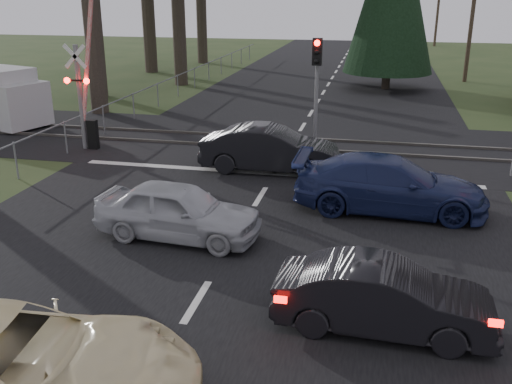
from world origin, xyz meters
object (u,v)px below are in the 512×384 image
(crossing_signal, at_px, (86,94))
(silver_car, at_px, (178,211))
(dark_hatchback, at_px, (384,298))
(utility_pole_mid, at_px, (474,5))
(blue_sedan, at_px, (390,185))
(dark_car_far, at_px, (270,149))
(traffic_signal_center, at_px, (317,77))

(crossing_signal, distance_m, silver_car, 9.27)
(crossing_signal, distance_m, dark_hatchback, 14.73)
(utility_pole_mid, bearing_deg, blue_sedan, -101.41)
(utility_pole_mid, height_order, dark_car_far, utility_pole_mid)
(crossing_signal, height_order, blue_sedan, crossing_signal)
(traffic_signal_center, xyz_separation_m, silver_car, (-2.33, -7.87, -2.13))
(dark_hatchback, xyz_separation_m, blue_sedan, (0.13, 5.87, 0.11))
(dark_hatchback, relative_size, silver_car, 0.95)
(utility_pole_mid, distance_m, silver_car, 29.19)
(traffic_signal_center, distance_m, dark_hatchback, 11.36)
(silver_car, relative_size, dark_car_far, 0.89)
(crossing_signal, height_order, utility_pole_mid, utility_pole_mid)
(dark_hatchback, relative_size, dark_car_far, 0.84)
(blue_sedan, bearing_deg, dark_car_far, 54.25)
(traffic_signal_center, distance_m, utility_pole_mid, 20.82)
(traffic_signal_center, height_order, blue_sedan, traffic_signal_center)
(crossing_signal, height_order, dark_car_far, crossing_signal)
(silver_car, xyz_separation_m, blue_sedan, (4.92, 2.87, 0.06))
(dark_hatchback, bearing_deg, utility_pole_mid, -7.35)
(traffic_signal_center, relative_size, dark_car_far, 0.92)
(dark_hatchback, xyz_separation_m, dark_car_far, (-3.66, 8.71, 0.12))
(traffic_signal_center, distance_m, blue_sedan, 6.00)
(dark_hatchback, bearing_deg, traffic_signal_center, 14.89)
(utility_pole_mid, bearing_deg, silver_car, -109.87)
(crossing_signal, bearing_deg, utility_pole_mid, 52.03)
(crossing_signal, bearing_deg, dark_hatchback, -42.90)
(traffic_signal_center, bearing_deg, dark_hatchback, -77.23)
(utility_pole_mid, xyz_separation_m, blue_sedan, (-4.91, -24.32, -3.99))
(crossing_signal, relative_size, blue_sedan, 1.37)
(dark_hatchback, bearing_deg, dark_car_far, 24.93)
(dark_hatchback, relative_size, blue_sedan, 0.74)
(traffic_signal_center, bearing_deg, silver_car, -106.49)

